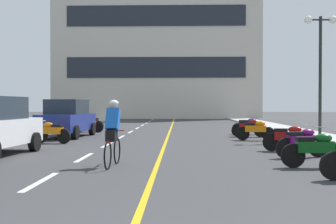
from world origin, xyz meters
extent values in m
plane|color=#38383A|center=(0.00, 21.00, 0.00)|extent=(140.00, 140.00, 0.00)
cube|color=#A8A8A3|center=(-7.20, 24.00, 0.06)|extent=(2.40, 72.00, 0.12)
cube|color=#A8A8A3|center=(7.20, 24.00, 0.06)|extent=(2.40, 72.00, 0.12)
cube|color=silver|center=(-2.00, 6.00, 0.00)|extent=(0.14, 2.20, 0.01)
cube|color=silver|center=(-2.00, 10.00, 0.00)|extent=(0.14, 2.20, 0.01)
cube|color=silver|center=(-2.00, 14.00, 0.00)|extent=(0.14, 2.20, 0.01)
cube|color=silver|center=(-2.00, 18.00, 0.00)|extent=(0.14, 2.20, 0.01)
cube|color=silver|center=(-2.00, 22.00, 0.00)|extent=(0.14, 2.20, 0.01)
cube|color=silver|center=(-2.00, 26.00, 0.00)|extent=(0.14, 2.20, 0.01)
cube|color=silver|center=(-2.00, 30.00, 0.00)|extent=(0.14, 2.20, 0.01)
cube|color=silver|center=(-2.00, 34.00, 0.00)|extent=(0.14, 2.20, 0.01)
cube|color=silver|center=(-2.00, 38.00, 0.00)|extent=(0.14, 2.20, 0.01)
cube|color=silver|center=(-2.00, 42.00, 0.00)|extent=(0.14, 2.20, 0.01)
cube|color=silver|center=(-2.00, 46.00, 0.00)|extent=(0.14, 2.20, 0.01)
cube|color=gold|center=(0.25, 24.00, 0.00)|extent=(0.12, 66.00, 0.01)
cube|color=beige|center=(-1.81, 48.44, 9.54)|extent=(23.62, 6.88, 19.07)
cube|color=#1E232D|center=(-1.81, 44.95, 5.72)|extent=(19.84, 0.10, 2.29)
cube|color=#1E232D|center=(-1.81, 44.95, 11.44)|extent=(19.84, 0.10, 2.29)
cylinder|color=black|center=(7.23, 17.11, 2.85)|extent=(0.14, 0.14, 5.46)
cylinder|color=black|center=(7.23, 17.11, 5.43)|extent=(1.10, 0.08, 0.08)
sphere|color=white|center=(6.68, 17.11, 5.43)|extent=(0.36, 0.36, 0.36)
sphere|color=white|center=(7.78, 17.11, 5.43)|extent=(0.36, 0.36, 0.36)
cylinder|color=black|center=(-4.03, 11.62, 0.32)|extent=(0.27, 0.65, 0.64)
cylinder|color=black|center=(-5.37, 19.43, 0.32)|extent=(0.26, 0.65, 0.64)
cylinder|color=black|center=(-3.67, 19.32, 0.32)|extent=(0.26, 0.65, 0.64)
cylinder|color=black|center=(-5.56, 16.64, 0.32)|extent=(0.26, 0.65, 0.64)
cylinder|color=black|center=(-3.86, 16.52, 0.32)|extent=(0.26, 0.65, 0.64)
cube|color=navy|center=(-4.61, 17.98, 0.72)|extent=(1.98, 4.30, 0.80)
cube|color=#1E2833|center=(-4.61, 17.98, 1.47)|extent=(1.70, 2.30, 0.70)
cylinder|color=black|center=(4.03, 6.31, 0.30)|extent=(0.61, 0.14, 0.60)
cylinder|color=black|center=(3.65, 8.09, 0.30)|extent=(0.60, 0.11, 0.60)
cube|color=#0C4C19|center=(4.20, 8.10, 0.52)|extent=(0.91, 0.30, 0.28)
ellipsoid|color=#0C4C19|center=(4.40, 8.10, 0.74)|extent=(0.44, 0.25, 0.22)
cube|color=black|center=(3.95, 8.09, 0.72)|extent=(0.44, 0.25, 0.10)
cylinder|color=black|center=(4.97, 10.30, 0.30)|extent=(0.60, 0.28, 0.60)
cylinder|color=black|center=(3.92, 9.97, 0.30)|extent=(0.60, 0.28, 0.60)
cube|color=#590C59|center=(4.45, 10.14, 0.52)|extent=(0.94, 0.54, 0.28)
ellipsoid|color=#590C59|center=(4.64, 10.20, 0.74)|extent=(0.49, 0.36, 0.22)
cube|color=black|center=(4.21, 10.06, 0.72)|extent=(0.49, 0.36, 0.10)
cylinder|color=silver|center=(4.97, 10.30, 0.90)|extent=(0.21, 0.58, 0.03)
cylinder|color=black|center=(5.00, 11.62, 0.30)|extent=(0.60, 0.26, 0.60)
cylinder|color=black|center=(3.94, 11.93, 0.30)|extent=(0.60, 0.26, 0.60)
cube|color=maroon|center=(4.47, 11.77, 0.52)|extent=(0.94, 0.52, 0.28)
ellipsoid|color=maroon|center=(4.66, 11.72, 0.74)|extent=(0.49, 0.35, 0.22)
cube|color=black|center=(4.23, 11.84, 0.72)|extent=(0.49, 0.35, 0.10)
cylinder|color=silver|center=(5.00, 11.62, 0.90)|extent=(0.20, 0.58, 0.03)
cylinder|color=black|center=(-4.87, 14.86, 0.30)|extent=(0.60, 0.29, 0.60)
cylinder|color=black|center=(-3.83, 14.50, 0.30)|extent=(0.60, 0.29, 0.60)
cube|color=orange|center=(-4.35, 14.68, 0.52)|extent=(0.94, 0.56, 0.28)
ellipsoid|color=orange|center=(-4.54, 14.74, 0.74)|extent=(0.49, 0.37, 0.22)
cube|color=black|center=(-4.12, 14.60, 0.72)|extent=(0.49, 0.37, 0.10)
cylinder|color=silver|center=(-4.87, 14.86, 0.90)|extent=(0.22, 0.58, 0.03)
cylinder|color=black|center=(4.70, 16.16, 0.30)|extent=(0.61, 0.19, 0.60)
cylinder|color=black|center=(3.61, 16.33, 0.30)|extent=(0.61, 0.19, 0.60)
cube|color=orange|center=(4.15, 16.24, 0.52)|extent=(0.93, 0.41, 0.28)
ellipsoid|color=orange|center=(4.35, 16.21, 0.74)|extent=(0.47, 0.30, 0.22)
cube|color=black|center=(3.91, 16.28, 0.72)|extent=(0.47, 0.30, 0.10)
cylinder|color=silver|center=(4.70, 16.16, 0.90)|extent=(0.12, 0.60, 0.03)
cylinder|color=black|center=(4.73, 18.15, 0.30)|extent=(0.60, 0.26, 0.60)
cylinder|color=black|center=(3.67, 18.45, 0.30)|extent=(0.60, 0.26, 0.60)
cube|color=maroon|center=(4.20, 18.30, 0.52)|extent=(0.94, 0.51, 0.28)
ellipsoid|color=maroon|center=(4.39, 18.25, 0.74)|extent=(0.49, 0.35, 0.22)
cube|color=black|center=(3.96, 18.37, 0.72)|extent=(0.49, 0.35, 0.10)
cylinder|color=silver|center=(4.73, 18.15, 0.90)|extent=(0.19, 0.59, 0.03)
cylinder|color=black|center=(4.98, 19.97, 0.30)|extent=(0.60, 0.11, 0.60)
cylinder|color=black|center=(3.88, 19.95, 0.30)|extent=(0.60, 0.11, 0.60)
cube|color=navy|center=(4.43, 19.96, 0.52)|extent=(0.90, 0.29, 0.28)
ellipsoid|color=navy|center=(4.63, 19.96, 0.74)|extent=(0.44, 0.25, 0.22)
cube|color=black|center=(4.18, 19.95, 0.72)|extent=(0.44, 0.25, 0.10)
cylinder|color=silver|center=(4.98, 19.97, 0.90)|extent=(0.04, 0.60, 0.03)
cylinder|color=black|center=(-4.88, 21.63, 0.30)|extent=(0.61, 0.15, 0.60)
cylinder|color=black|center=(-3.78, 21.54, 0.30)|extent=(0.61, 0.15, 0.60)
cube|color=maroon|center=(-4.33, 21.59, 0.52)|extent=(0.92, 0.36, 0.28)
ellipsoid|color=maroon|center=(-4.53, 21.60, 0.74)|extent=(0.46, 0.28, 0.22)
cube|color=black|center=(-4.08, 21.56, 0.72)|extent=(0.46, 0.28, 0.10)
cylinder|color=silver|center=(-4.88, 21.63, 0.90)|extent=(0.08, 0.60, 0.03)
cylinder|color=black|center=(-5.05, 23.31, 0.30)|extent=(0.60, 0.28, 0.60)
cylinder|color=black|center=(-4.01, 22.96, 0.30)|extent=(0.60, 0.28, 0.60)
cube|color=black|center=(-4.53, 23.14, 0.52)|extent=(0.94, 0.55, 0.28)
ellipsoid|color=black|center=(-4.72, 23.20, 0.74)|extent=(0.49, 0.37, 0.22)
cube|color=black|center=(-4.29, 23.06, 0.72)|extent=(0.49, 0.37, 0.10)
cylinder|color=silver|center=(-5.05, 23.31, 0.90)|extent=(0.22, 0.58, 0.03)
torus|color=black|center=(-0.83, 8.74, 0.34)|extent=(0.09, 0.72, 0.72)
torus|color=black|center=(-0.91, 7.69, 0.34)|extent=(0.09, 0.72, 0.72)
cylinder|color=red|center=(-0.87, 8.19, 0.64)|extent=(0.11, 0.95, 0.04)
cube|color=black|center=(-0.88, 8.04, 0.86)|extent=(0.11, 0.21, 0.06)
cylinder|color=red|center=(-0.84, 8.64, 0.89)|extent=(0.42, 0.06, 0.03)
cube|color=black|center=(-0.88, 8.09, 0.79)|extent=(0.26, 0.38, 0.28)
cube|color=blue|center=(-0.87, 8.24, 1.19)|extent=(0.35, 0.48, 0.61)
sphere|color=tan|center=(-0.86, 8.37, 1.54)|extent=(0.20, 0.20, 0.20)
ellipsoid|color=white|center=(-0.86, 8.37, 1.61)|extent=(0.24, 0.26, 0.16)
camera|label=1|loc=(0.83, -2.62, 1.57)|focal=45.91mm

